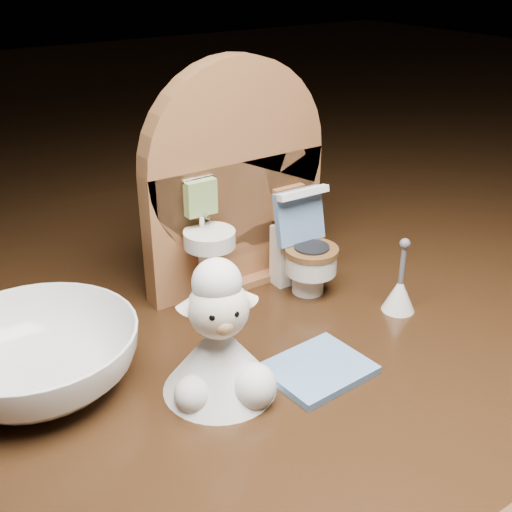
% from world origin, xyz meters
% --- Properties ---
extents(backdrop_panel, '(0.13, 0.05, 0.15)m').
position_xyz_m(backdrop_panel, '(-0.00, 0.06, 0.07)').
color(backdrop_panel, '#925B34').
rests_on(backdrop_panel, ground).
extents(toy_toilet, '(0.04, 0.05, 0.07)m').
position_xyz_m(toy_toilet, '(0.03, 0.03, 0.03)').
color(toy_toilet, white).
rests_on(toy_toilet, ground).
extents(bath_mat, '(0.06, 0.05, 0.00)m').
position_xyz_m(bath_mat, '(-0.02, -0.05, 0.00)').
color(bath_mat, '#5E84B2').
rests_on(bath_mat, ground).
extents(toilet_brush, '(0.02, 0.02, 0.05)m').
position_xyz_m(toilet_brush, '(0.06, -0.03, 0.01)').
color(toilet_brush, white).
rests_on(toilet_brush, ground).
extents(plush_lamb, '(0.06, 0.06, 0.08)m').
position_xyz_m(plush_lamb, '(-0.07, -0.03, 0.03)').
color(plush_lamb, silver).
rests_on(plush_lamb, ground).
extents(ceramic_bowl, '(0.14, 0.14, 0.03)m').
position_xyz_m(ceramic_bowl, '(-0.15, 0.02, 0.02)').
color(ceramic_bowl, white).
rests_on(ceramic_bowl, ground).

